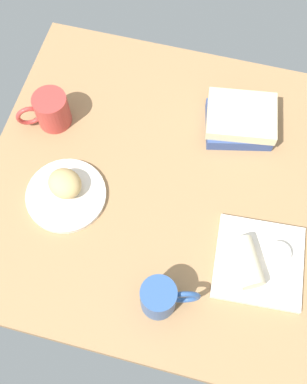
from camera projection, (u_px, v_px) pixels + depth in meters
The scene contains 9 objects.
dining_table at pixel (193, 192), 125.13cm from camera, with size 110.00×90.00×4.00cm, color #9E754C.
round_plate at pixel (66, 195), 121.78cm from camera, with size 20.65×20.65×1.40cm, color silver.
scone_pastry at pixel (65, 183), 119.01cm from camera, with size 8.88×7.82×6.14cm, color tan.
square_plate at pixel (259, 262), 114.24cm from camera, with size 21.02×21.02×1.60cm, color silver.
sauce_cup at pixel (279, 254), 113.00cm from camera, with size 5.49×5.49×2.31cm.
breakfast_wrap at pixel (247, 262), 110.45cm from camera, with size 5.67×5.67×11.52cm, color beige.
book_stack at pixel (240, 120), 128.15cm from camera, with size 20.53×18.20×6.73cm.
coffee_mug at pixel (51, 110), 127.56cm from camera, with size 13.30×10.33×9.92cm.
second_mug at pixel (161, 298), 106.14cm from camera, with size 13.42×8.22×10.36cm.
Camera 1 is at (2.93, -53.44, 115.59)cm, focal length 44.32 mm.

